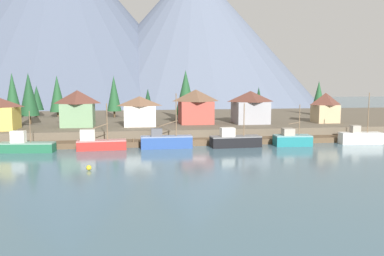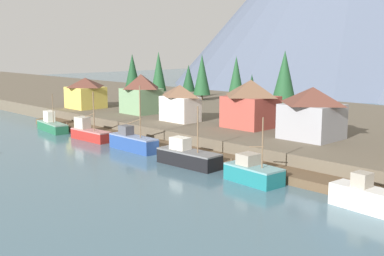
% 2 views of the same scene
% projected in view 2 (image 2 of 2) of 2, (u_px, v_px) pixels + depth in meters
% --- Properties ---
extents(ground_plane, '(400.00, 400.00, 1.00)m').
position_uv_depth(ground_plane, '(256.00, 141.00, 82.60)').
color(ground_plane, '#476675').
extents(dock, '(80.00, 4.00, 1.60)m').
position_uv_depth(dock, '(177.00, 150.00, 70.13)').
color(dock, brown).
rests_on(dock, ground_plane).
extents(shoreline_bank, '(400.00, 56.00, 2.50)m').
position_uv_depth(shoreline_bank, '(297.00, 123.00, 90.51)').
color(shoreline_bank, brown).
rests_on(shoreline_bank, ground_plane).
extents(fishing_boat_green, '(9.32, 3.45, 6.96)m').
position_uv_depth(fishing_boat_green, '(52.00, 125.00, 88.72)').
color(fishing_boat_green, '#1E5B3D').
rests_on(fishing_boat_green, ground_plane).
extents(fishing_boat_red, '(8.50, 2.69, 8.09)m').
position_uv_depth(fishing_boat_red, '(89.00, 133.00, 80.36)').
color(fishing_boat_red, maroon).
rests_on(fishing_boat_red, ground_plane).
extents(fishing_boat_blue, '(9.11, 2.33, 9.75)m').
position_uv_depth(fishing_boat_blue, '(133.00, 142.00, 72.23)').
color(fishing_boat_blue, navy).
rests_on(fishing_boat_blue, ground_plane).
extents(fishing_boat_black, '(9.22, 3.36, 7.92)m').
position_uv_depth(fishing_boat_black, '(188.00, 157.00, 62.96)').
color(fishing_boat_black, black).
rests_on(fishing_boat_black, ground_plane).
extents(fishing_boat_teal, '(6.92, 3.63, 7.64)m').
position_uv_depth(fishing_boat_teal, '(253.00, 172.00, 55.12)').
color(fishing_boat_teal, '#196B70').
rests_on(fishing_boat_teal, ground_plane).
extents(fishing_boat_white, '(8.14, 3.10, 9.76)m').
position_uv_depth(fishing_boat_white, '(371.00, 199.00, 45.44)').
color(fishing_boat_white, silver).
rests_on(fishing_boat_white, ground_plane).
extents(house_grey, '(7.67, 7.15, 7.25)m').
position_uv_depth(house_grey, '(312.00, 112.00, 67.72)').
color(house_grey, gray).
rests_on(house_grey, shoreline_bank).
extents(house_yellow, '(7.11, 6.65, 6.36)m').
position_uv_depth(house_yellow, '(86.00, 93.00, 101.88)').
color(house_yellow, gold).
rests_on(house_yellow, shoreline_bank).
extents(house_white, '(6.79, 4.30, 6.29)m').
position_uv_depth(house_white, '(180.00, 103.00, 83.77)').
color(house_white, silver).
rests_on(house_white, shoreline_bank).
extents(house_green, '(6.85, 6.20, 7.56)m').
position_uv_depth(house_green, '(141.00, 93.00, 93.77)').
color(house_green, '#6B8E66').
rests_on(house_green, shoreline_bank).
extents(house_red, '(7.54, 7.24, 7.59)m').
position_uv_depth(house_red, '(251.00, 103.00, 77.36)').
color(house_red, '#9E4238').
rests_on(house_red, shoreline_bank).
extents(conifer_near_left, '(4.16, 4.16, 11.25)m').
position_uv_depth(conifer_near_left, '(133.00, 76.00, 105.60)').
color(conifer_near_left, '#4C3823').
rests_on(conifer_near_left, shoreline_bank).
extents(conifer_mid_left, '(4.13, 4.13, 10.97)m').
position_uv_depth(conifer_mid_left, '(202.00, 75.00, 116.66)').
color(conifer_mid_left, '#4C3823').
rests_on(conifer_mid_left, shoreline_bank).
extents(conifer_mid_right, '(2.77, 2.77, 7.58)m').
position_uv_depth(conifer_mid_right, '(252.00, 90.00, 93.10)').
color(conifer_mid_right, '#4C3823').
rests_on(conifer_mid_right, shoreline_bank).
extents(conifer_back_right, '(3.75, 3.75, 11.54)m').
position_uv_depth(conifer_back_right, '(159.00, 71.00, 119.89)').
color(conifer_back_right, '#4C3823').
rests_on(conifer_back_right, shoreline_bank).
extents(conifer_centre, '(3.35, 3.35, 8.31)m').
position_uv_depth(conifer_centre, '(189.00, 78.00, 121.17)').
color(conifer_centre, '#4C3823').
rests_on(conifer_centre, shoreline_bank).
extents(conifer_far_left, '(5.17, 5.17, 12.14)m').
position_uv_depth(conifer_far_left, '(284.00, 82.00, 84.48)').
color(conifer_far_left, '#4C3823').
rests_on(conifer_far_left, shoreline_bank).
extents(conifer_far_right, '(3.67, 3.67, 10.85)m').
position_uv_depth(conifer_far_right, '(236.00, 78.00, 102.53)').
color(conifer_far_right, '#4C3823').
rests_on(conifer_far_right, shoreline_bank).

